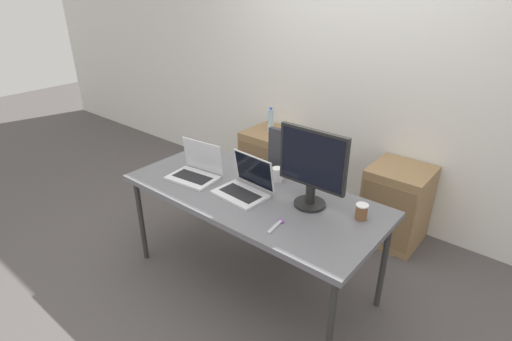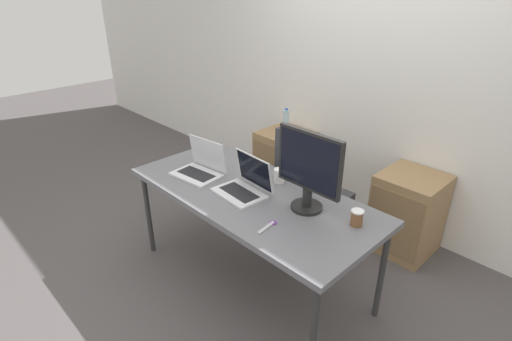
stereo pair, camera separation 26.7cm
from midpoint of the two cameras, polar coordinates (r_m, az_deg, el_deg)
ground_plane at (r=3.15m, az=1.96°, el=-15.26°), size 14.00×14.00×0.00m
wall_back at (r=3.66m, az=18.74°, el=12.39°), size 10.00×0.05×2.60m
desk at (r=2.74m, az=2.18°, el=-4.04°), size 1.81×0.82×0.76m
office_chair at (r=3.36m, az=10.00°, el=-4.70°), size 0.56×0.57×1.04m
cabinet_left at (r=4.14m, az=5.93°, el=1.00°), size 0.47×0.48×0.68m
cabinet_right at (r=3.54m, az=22.87°, el=-5.69°), size 0.47×0.48×0.68m
water_bottle at (r=3.97m, az=6.25°, el=6.97°), size 0.06×0.06×0.25m
laptop_left at (r=2.68m, az=1.17°, el=-2.25°), size 0.36×0.30×0.25m
laptop_right at (r=2.95m, az=-5.40°, el=0.35°), size 0.37×0.30×0.26m
monitor at (r=2.44m, az=10.68°, el=0.07°), size 0.46×0.20×0.51m
coffee_cup_white at (r=2.84m, az=6.04°, el=-0.80°), size 0.08×0.08×0.10m
coffee_cup_brown at (r=2.45m, az=17.29°, el=-6.55°), size 0.08×0.08×0.10m
scissors at (r=2.36m, az=5.09°, el=-7.98°), size 0.05×0.17×0.01m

